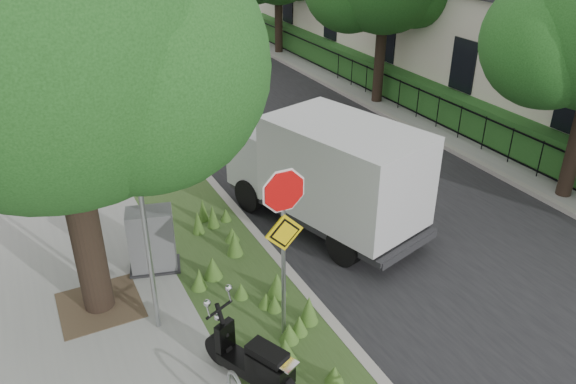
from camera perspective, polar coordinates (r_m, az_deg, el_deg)
name	(u,v)px	position (r m, az deg, el deg)	size (l,w,h in m)	color
ground	(373,337)	(9.95, 8.65, -14.36)	(120.00, 120.00, 0.00)	#4C5147
sidewalk_near	(43,161)	(17.14, -23.61, 2.89)	(3.50, 60.00, 0.12)	gray
verge	(141,144)	(17.42, -14.70, 4.76)	(2.00, 60.00, 0.12)	#334B20
kerb_near	(174,138)	(17.62, -11.55, 5.41)	(0.20, 60.00, 0.13)	#9E9991
road	(276,121)	(18.76, -1.20, 7.19)	(7.00, 60.00, 0.01)	black
kerb_far	(365,104)	(20.41, 7.79, 8.85)	(0.20, 60.00, 0.13)	#9E9991
footpath_far	(403,97)	(21.38, 11.63, 9.41)	(3.20, 60.00, 0.12)	gray
street_tree_main	(41,43)	(8.90, -23.77, 13.72)	(6.21, 5.54, 7.66)	black
bare_post	(145,225)	(8.97, -14.34, -3.31)	(0.08, 0.08, 4.00)	#A5A8AD
sign_assembly	(284,223)	(8.35, -0.43, -3.18)	(0.94, 0.08, 3.22)	#A5A8AD
fence_far	(382,85)	(20.61, 9.55, 10.68)	(0.04, 24.00, 1.00)	black
hedge_far	(398,82)	(21.02, 11.13, 10.89)	(1.00, 24.00, 1.10)	#214F1C
scooter_near	(259,367)	(8.61, -2.94, -17.34)	(0.90, 1.67, 0.85)	black
box_truck	(328,169)	(12.15, 4.05, 2.32)	(3.06, 5.08, 2.15)	#262628
utility_cabinet	(152,241)	(11.18, -13.65, -4.85)	(1.10, 0.87, 1.29)	#262628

